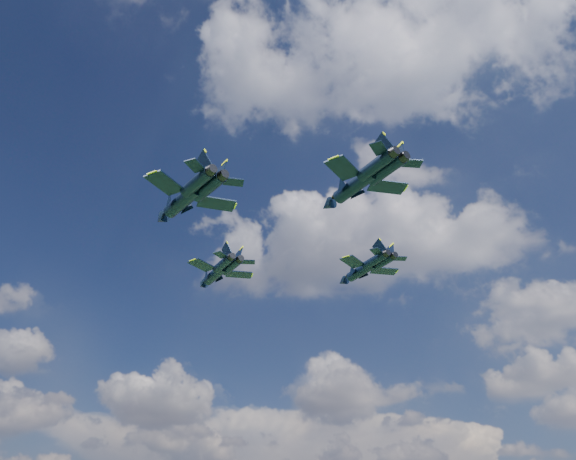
% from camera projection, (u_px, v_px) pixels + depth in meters
% --- Properties ---
extents(jet_lead, '(14.61, 13.37, 3.82)m').
position_uv_depth(jet_lead, '(214.00, 275.00, 101.05)').
color(jet_lead, black).
extents(jet_left, '(17.41, 13.78, 4.33)m').
position_uv_depth(jet_left, '(181.00, 202.00, 79.68)').
color(jet_left, black).
extents(jet_right, '(13.95, 12.81, 3.65)m').
position_uv_depth(jet_right, '(360.00, 271.00, 97.91)').
color(jet_right, black).
extents(jet_slot, '(15.92, 14.00, 4.09)m').
position_uv_depth(jet_slot, '(352.00, 187.00, 76.26)').
color(jet_slot, black).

